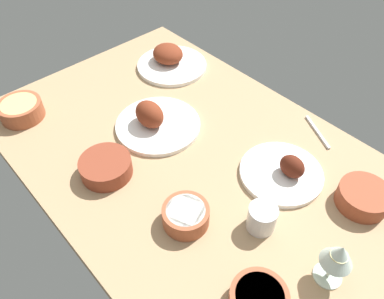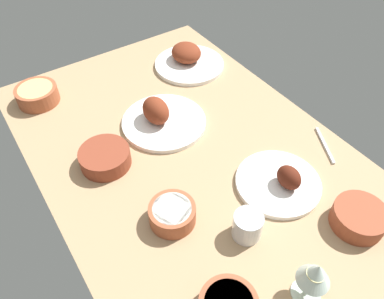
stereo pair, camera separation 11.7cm
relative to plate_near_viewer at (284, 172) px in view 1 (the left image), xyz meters
The scene contains 12 objects.
dining_table 29.13cm from the plate_near_viewer, 29.60° to the left, with size 140.00×90.00×4.00cm, color tan.
plate_near_viewer is the anchor object (origin of this frame).
plate_center_main 68.83cm from the plate_near_viewer, 10.50° to the right, with size 28.07×28.07×8.45cm.
plate_far_side 45.45cm from the plate_near_viewer, 19.22° to the left, with size 28.84×28.84×10.21cm.
bowl_potatoes 40.40cm from the plate_near_viewer, 119.79° to the left, with size 13.55×13.55×4.82cm.
bowl_soup 22.69cm from the plate_near_viewer, 159.25° to the right, with size 14.36×14.36×5.67cm.
bowl_pasta 90.98cm from the plate_near_viewer, 30.34° to the left, with size 14.87×14.87×5.99cm.
bowl_sauce 53.32cm from the plate_near_viewer, 46.50° to the left, with size 15.65×15.65×5.41cm.
bowl_cream 33.40cm from the plate_near_viewer, 76.77° to the left, with size 12.75×12.75×5.60cm.
wine_glass 33.31cm from the plate_near_viewer, 147.33° to the left, with size 7.60×7.60×14.00cm.
water_tumbler 20.00cm from the plate_near_viewer, 110.34° to the left, with size 7.76×7.76×7.67cm, color silver.
fork_loose 23.89cm from the plate_near_viewer, 80.84° to the right, with size 16.15×0.90×0.80cm, color silver.
Camera 1 is at (-59.63, 54.47, 90.92)cm, focal length 34.77 mm.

